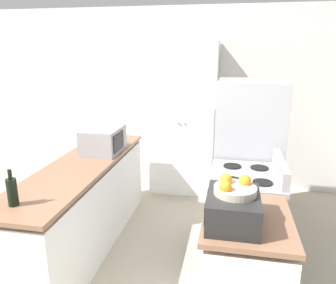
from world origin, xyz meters
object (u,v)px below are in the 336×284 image
at_px(refrigerator, 247,156).
at_px(pantry_cabinet, 184,119).
at_px(fruit_bowl, 234,188).
at_px(stove, 243,219).
at_px(microwave, 103,140).
at_px(wine_bottle, 12,191).
at_px(toaster_oven, 233,209).

bearing_deg(refrigerator, pantry_cabinet, 135.13).
xyz_separation_m(refrigerator, fruit_bowl, (-0.16, -1.66, 0.31)).
xyz_separation_m(pantry_cabinet, stove, (0.81, -1.62, -0.60)).
relative_size(microwave, wine_bottle, 1.82).
xyz_separation_m(wine_bottle, fruit_bowl, (1.57, 0.07, 0.13)).
bearing_deg(microwave, stove, -14.52).
bearing_deg(stove, pantry_cabinet, 116.64).
height_order(toaster_oven, fruit_bowl, fruit_bowl).
height_order(refrigerator, toaster_oven, refrigerator).
distance_m(refrigerator, wine_bottle, 2.45).
distance_m(pantry_cabinet, refrigerator, 1.22).
bearing_deg(refrigerator, stove, -92.84).
relative_size(pantry_cabinet, stove, 1.98).
height_order(refrigerator, wine_bottle, refrigerator).
relative_size(stove, fruit_bowl, 3.93).
height_order(stove, fruit_bowl, fruit_bowl).
bearing_deg(pantry_cabinet, microwave, -120.29).
height_order(refrigerator, fruit_bowl, refrigerator).
bearing_deg(stove, wine_bottle, -150.51).
height_order(microwave, wine_bottle, wine_bottle).
distance_m(pantry_cabinet, microwave, 1.42).
bearing_deg(toaster_oven, microwave, 137.25).
relative_size(microwave, toaster_oven, 1.12).
relative_size(toaster_oven, fruit_bowl, 1.64).
distance_m(pantry_cabinet, fruit_bowl, 2.61).
relative_size(pantry_cabinet, refrigerator, 1.26).
bearing_deg(wine_bottle, microwave, 83.38).
bearing_deg(toaster_oven, fruit_bowl, 80.96).
height_order(stove, toaster_oven, toaster_oven).
xyz_separation_m(pantry_cabinet, microwave, (-0.72, -1.23, -0.01)).
bearing_deg(wine_bottle, stove, 29.49).
bearing_deg(pantry_cabinet, fruit_bowl, -74.58).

